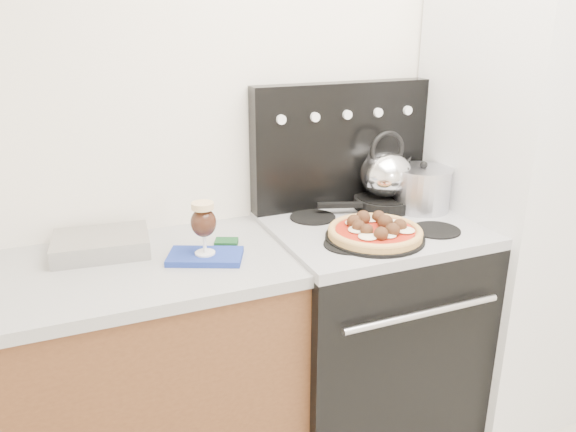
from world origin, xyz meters
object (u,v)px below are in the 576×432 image
oven_mitt (205,257)px  pizza (375,230)px  stove_body (366,334)px  base_cabinet (81,399)px  skillet (384,202)px  fridge (521,197)px  beer_glass (204,228)px  pizza_pan (375,237)px  tea_kettle (386,170)px  stock_pot (422,190)px

oven_mitt → pizza: (0.59, -0.10, 0.04)m
stove_body → base_cabinet: bearing=178.7°
pizza → skillet: size_ratio=1.33×
fridge → pizza: bearing=-172.0°
base_cabinet → beer_glass: size_ratio=7.93×
oven_mitt → pizza_pan: pizza_pan is taller
beer_glass → tea_kettle: tea_kettle is taller
oven_mitt → beer_glass: 0.10m
fridge → pizza_pan: fridge is taller
base_cabinet → stove_body: (1.10, -0.02, 0.01)m
base_cabinet → skillet: 1.36m
fridge → oven_mitt: (-1.36, -0.01, -0.04)m
tea_kettle → beer_glass: bearing=-150.1°
pizza → oven_mitt: bearing=170.2°
stove_body → fridge: size_ratio=0.46×
fridge → stock_pot: (-0.43, 0.10, 0.05)m
pizza → tea_kettle: tea_kettle is taller
pizza_pan → oven_mitt: bearing=170.2°
beer_glass → pizza: size_ratio=0.55×
pizza → pizza_pan: bearing=0.0°
fridge → tea_kettle: bearing=162.4°
base_cabinet → tea_kettle: bearing=5.8°
fridge → tea_kettle: fridge is taller
beer_glass → tea_kettle: (0.80, 0.18, 0.07)m
pizza_pan → pizza: 0.03m
base_cabinet → pizza_pan: (1.04, -0.16, 0.50)m
base_cabinet → fridge: 1.88m
oven_mitt → tea_kettle: (0.80, 0.18, 0.17)m
stock_pot → fridge: bearing=-13.3°
pizza → skillet: (0.21, 0.28, -0.01)m
stove_body → fridge: fridge is taller
fridge → stock_pot: size_ratio=8.42×
oven_mitt → beer_glass: (0.00, 0.00, 0.10)m
stove_body → skillet: skillet is taller
pizza → skillet: bearing=53.2°
stove_body → pizza: (-0.07, -0.13, 0.51)m
base_cabinet → tea_kettle: (1.25, 0.13, 0.65)m
pizza_pan → tea_kettle: bearing=53.2°
fridge → stove_body: bearing=178.0°
base_cabinet → pizza_pan: size_ratio=4.12×
tea_kettle → stock_pot: size_ratio=1.02×
stove_body → pizza: pizza is taller
pizza_pan → fridge: bearing=8.0°
skillet → stock_pot: bearing=-30.7°
skillet → beer_glass: bearing=-167.2°
base_cabinet → oven_mitt: (0.45, -0.06, 0.48)m
base_cabinet → pizza: pizza is taller
beer_glass → stock_pot: 0.94m
pizza → skillet: pizza is taller
base_cabinet → oven_mitt: oven_mitt is taller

